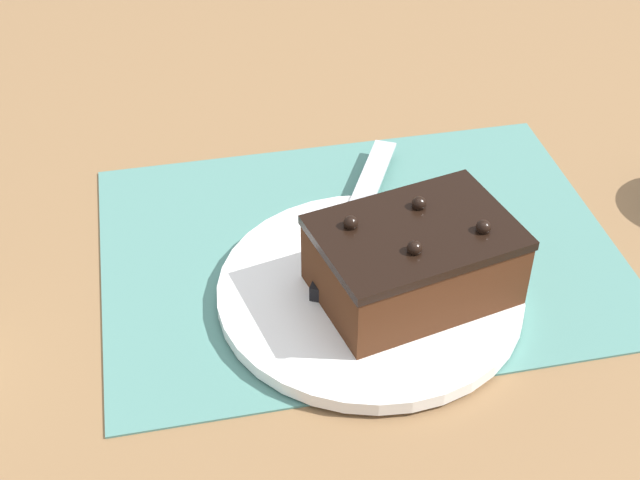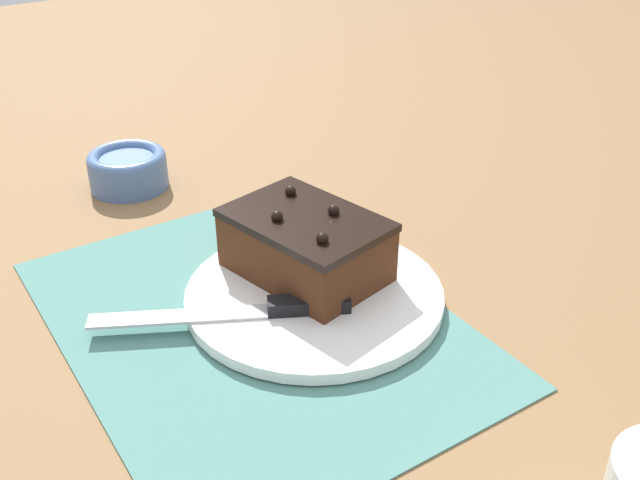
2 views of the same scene
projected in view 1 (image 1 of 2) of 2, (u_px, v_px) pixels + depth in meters
name	position (u px, v px, depth m)	size (l,w,h in m)	color
ground_plane	(359.00, 250.00, 0.81)	(3.00, 3.00, 0.00)	olive
placemat_woven	(359.00, 248.00, 0.81)	(0.46, 0.34, 0.00)	slate
cake_plate	(370.00, 291.00, 0.75)	(0.26, 0.26, 0.01)	white
chocolate_cake	(414.00, 260.00, 0.72)	(0.18, 0.14, 0.07)	#472614
serving_knife	(346.00, 238.00, 0.79)	(0.13, 0.23, 0.01)	black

